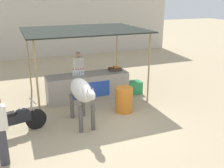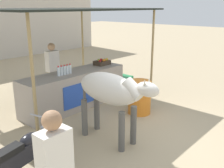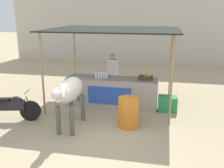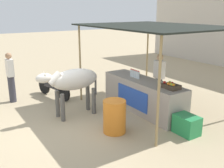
{
  "view_description": "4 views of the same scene",
  "coord_description": "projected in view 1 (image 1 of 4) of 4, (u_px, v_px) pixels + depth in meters",
  "views": [
    {
      "loc": [
        -2.54,
        -6.64,
        3.68
      ],
      "look_at": [
        0.42,
        0.84,
        0.95
      ],
      "focal_mm": 42.0,
      "sensor_mm": 36.0,
      "label": 1
    },
    {
      "loc": [
        -4.27,
        -2.91,
        2.6
      ],
      "look_at": [
        0.18,
        1.04,
        0.82
      ],
      "focal_mm": 42.0,
      "sensor_mm": 36.0,
      "label": 2
    },
    {
      "loc": [
        1.7,
        -5.97,
        3.09
      ],
      "look_at": [
        0.2,
        1.25,
        1.03
      ],
      "focal_mm": 42.0,
      "sensor_mm": 36.0,
      "label": 3
    },
    {
      "loc": [
        5.82,
        -2.66,
        2.98
      ],
      "look_at": [
        0.06,
        1.05,
        1.02
      ],
      "focal_mm": 42.0,
      "sensor_mm": 36.0,
      "label": 4
    }
  ],
  "objects": [
    {
      "name": "cow",
      "position": [
        82.0,
        92.0,
        7.55
      ],
      "size": [
        0.54,
        1.82,
        1.44
      ],
      "color": "silver",
      "rests_on": "ground"
    },
    {
      "name": "ground_plane",
      "position": [
        109.0,
        124.0,
        7.91
      ],
      "size": [
        60.0,
        60.0,
        0.0
      ],
      "primitive_type": "plane",
      "color": "tan"
    },
    {
      "name": "stall_counter",
      "position": [
        88.0,
        87.0,
        9.69
      ],
      "size": [
        3.0,
        0.82,
        0.96
      ],
      "color": "#9E9389",
      "rests_on": "ground"
    },
    {
      "name": "vendor_behind_counter",
      "position": [
        79.0,
        72.0,
        10.19
      ],
      "size": [
        0.34,
        0.22,
        1.65
      ],
      "color": "#383842",
      "rests_on": "ground"
    },
    {
      "name": "motorcycle_parked",
      "position": [
        15.0,
        120.0,
        7.18
      ],
      "size": [
        1.77,
        0.64,
        0.9
      ],
      "color": "black",
      "rests_on": "ground"
    },
    {
      "name": "stall_awning",
      "position": [
        84.0,
        32.0,
        9.33
      ],
      "size": [
        4.2,
        3.2,
        2.54
      ],
      "color": "black",
      "rests_on": "ground"
    },
    {
      "name": "water_bottle_row",
      "position": [
        78.0,
        72.0,
        9.34
      ],
      "size": [
        0.43,
        0.07,
        0.25
      ],
      "color": "silver",
      "rests_on": "stall_counter"
    },
    {
      "name": "passerby_on_street",
      "position": [
        0.0,
        131.0,
        5.77
      ],
      "size": [
        0.34,
        0.22,
        1.65
      ],
      "color": "#383842",
      "rests_on": "ground"
    },
    {
      "name": "building_wall_far",
      "position": [
        50.0,
        13.0,
        15.94
      ],
      "size": [
        16.0,
        0.5,
        5.35
      ],
      "primitive_type": "cube",
      "color": "beige",
      "rests_on": "ground"
    },
    {
      "name": "cooler_box",
      "position": [
        133.0,
        87.0,
        10.32
      ],
      "size": [
        0.6,
        0.44,
        0.48
      ],
      "primitive_type": "cube",
      "color": "#268C4C",
      "rests_on": "ground"
    },
    {
      "name": "water_barrel",
      "position": [
        124.0,
        100.0,
        8.63
      ],
      "size": [
        0.57,
        0.57,
        0.83
      ],
      "primitive_type": "cylinder",
      "color": "orange",
      "rests_on": "ground"
    },
    {
      "name": "fruit_crate",
      "position": [
        115.0,
        69.0,
        9.94
      ],
      "size": [
        0.44,
        0.32,
        0.18
      ],
      "color": "#3F3326",
      "rests_on": "stall_counter"
    }
  ]
}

